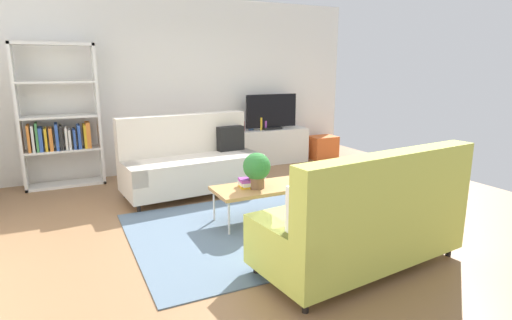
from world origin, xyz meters
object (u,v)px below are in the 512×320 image
object	(u,v)px
couch_beige	(192,163)
tv_console	(271,146)
couch_green	(364,221)
vase_1	(251,125)
bookshelf	(60,123)
vase_0	(241,126)
coffee_table	(261,189)
bottle_0	(261,124)
table_book_0	(250,186)
bottle_1	(266,125)
tv	(271,112)
potted_plant	(257,168)
storage_trunk	(322,147)

from	to	relation	value
couch_beige	tv_console	world-z (taller)	couch_beige
couch_green	vase_1	distance (m)	4.16
bookshelf	vase_0	size ratio (longest dim) A/B	12.29
bookshelf	vase_1	bearing A→B (deg)	0.55
couch_beige	couch_green	size ratio (longest dim) A/B	0.99
coffee_table	vase_1	size ratio (longest dim) A/B	5.93
couch_green	couch_beige	bearing A→B (deg)	97.24
coffee_table	couch_green	bearing A→B (deg)	-78.46
bottle_0	couch_beige	bearing A→B (deg)	-145.72
table_book_0	bottle_1	size ratio (longest dim) A/B	1.45
bottle_0	coffee_table	bearing A→B (deg)	-116.42
couch_green	tv	bearing A→B (deg)	67.06
coffee_table	vase_0	bearing A→B (deg)	71.05
bottle_0	vase_0	bearing A→B (deg)	166.00
potted_plant	vase_1	bearing A→B (deg)	66.24
tv_console	storage_trunk	size ratio (longest dim) A/B	2.69
couch_beige	vase_0	distance (m)	1.81
tv_console	couch_green	bearing A→B (deg)	-106.60
storage_trunk	bottle_0	xyz separation A→B (m)	(-1.32, 0.06, 0.53)
couch_beige	table_book_0	size ratio (longest dim) A/B	8.19
table_book_0	coffee_table	bearing A→B (deg)	-17.68
bottle_1	couch_beige	bearing A→B (deg)	-147.17
bookshelf	potted_plant	world-z (taller)	bookshelf
couch_beige	table_book_0	world-z (taller)	couch_beige
bottle_0	storage_trunk	bearing A→B (deg)	-2.60
tv	bottle_0	xyz separation A→B (m)	(-0.22, -0.02, -0.20)
tv_console	coffee_table	bearing A→B (deg)	-119.84
table_book_0	bottle_0	bearing A→B (deg)	60.98
bookshelf	bottle_1	distance (m)	3.39
couch_green	bookshelf	size ratio (longest dim) A/B	0.94
coffee_table	potted_plant	bearing A→B (deg)	-156.15
storage_trunk	table_book_0	xyz separation A→B (m)	(-2.71, -2.45, 0.21)
coffee_table	tv_console	world-z (taller)	tv_console
tv	table_book_0	world-z (taller)	tv
couch_green	coffee_table	distance (m)	1.45
table_book_0	bottle_0	world-z (taller)	bottle_0
couch_beige	table_book_0	xyz separation A→B (m)	(0.27, -1.38, -0.01)
couch_beige	tv_console	distance (m)	2.22
bookshelf	table_book_0	size ratio (longest dim) A/B	8.75
bookshelf	coffee_table	bearing A→B (deg)	-52.26
vase_1	storage_trunk	bearing A→B (deg)	-5.78
tv_console	tv	bearing A→B (deg)	-90.00
vase_0	bottle_0	bearing A→B (deg)	-14.00
bookshelf	tv	bearing A→B (deg)	-0.65
couch_beige	tv	world-z (taller)	tv
vase_0	vase_1	bearing A→B (deg)	0.00
bottle_0	table_book_0	bearing A→B (deg)	-119.02
tv	bottle_0	world-z (taller)	tv
potted_plant	bottle_0	bearing A→B (deg)	62.60
coffee_table	table_book_0	bearing A→B (deg)	162.32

